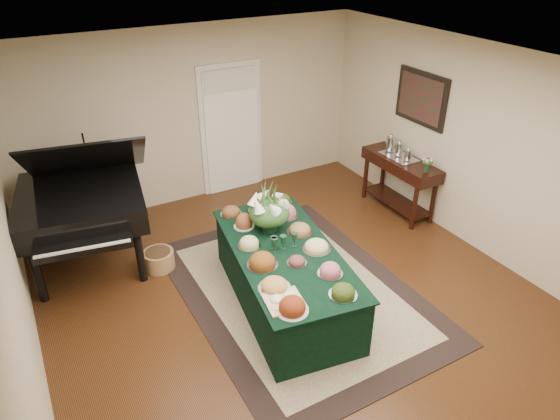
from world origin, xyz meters
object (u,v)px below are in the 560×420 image
buffet_table (285,277)px  grand_piano (82,201)px  mahogany_sideboard (400,170)px  floral_centerpiece (269,208)px

buffet_table → grand_piano: grand_piano is taller
buffet_table → grand_piano: (-1.80, 1.94, 0.54)m
mahogany_sideboard → grand_piano: bearing=169.1°
grand_piano → mahogany_sideboard: grand_piano is taller
mahogany_sideboard → floral_centerpiece: bearing=-166.6°
floral_centerpiece → grand_piano: size_ratio=0.25×
buffet_table → mahogany_sideboard: mahogany_sideboard is taller
floral_centerpiece → grand_piano: bearing=141.8°
grand_piano → mahogany_sideboard: (4.42, -0.85, -0.24)m
floral_centerpiece → mahogany_sideboard: size_ratio=0.37×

